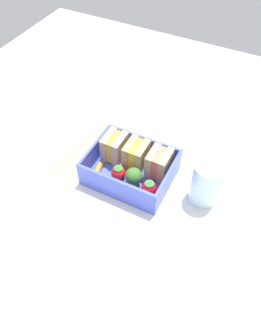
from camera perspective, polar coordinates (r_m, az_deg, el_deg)
The scene contains 13 objects.
ground_plane at distance 70.58cm, azimuth 0.00°, elevation -1.94°, with size 120.00×120.00×2.00cm, color silver.
bento_tray at distance 69.33cm, azimuth 0.00°, elevation -1.12°, with size 17.29×13.39×1.20cm, color #4556CE.
bento_rim at distance 67.02cm, azimuth 0.00°, elevation 0.51°, with size 17.29×13.39×4.83cm.
sandwich_left at distance 69.85cm, azimuth -2.82°, elevation 3.69°, with size 4.24×5.22×5.92cm.
sandwich_center_left at distance 68.17cm, azimuth 0.99°, elevation 2.29°, with size 4.24×5.22×5.92cm.
sandwich_center at distance 66.85cm, azimuth 4.96°, elevation 0.80°, with size 4.24×5.22×5.92cm.
carrot_stick_far_left at distance 68.65cm, azimuth -5.87°, elevation -0.57°, with size 1.25×1.25×4.84cm, color orange.
strawberry_far_left at distance 66.83cm, azimuth -2.13°, elevation -0.79°, with size 3.00×3.00×3.60cm.
broccoli_floret at distance 65.02cm, azimuth 0.52°, elevation -1.45°, with size 3.48×3.48×4.36cm.
strawberry_left at distance 64.36cm, azimuth 3.26°, elevation -3.49°, with size 3.15×3.15×3.75cm.
chopstick_pair at distance 76.09cm, azimuth -8.55°, elevation 3.80°, with size 5.18×20.14×0.70cm.
drinking_glass at distance 64.43cm, azimuth 13.05°, elevation -2.49°, with size 5.88×5.88×9.41cm, color silver.
folded_napkin at distance 62.84cm, azimuth -9.58°, elevation -11.00°, with size 10.83×8.78×0.40cm, color silver.
Camera 1 is at (19.82, -39.07, 54.33)cm, focal length 35.00 mm.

